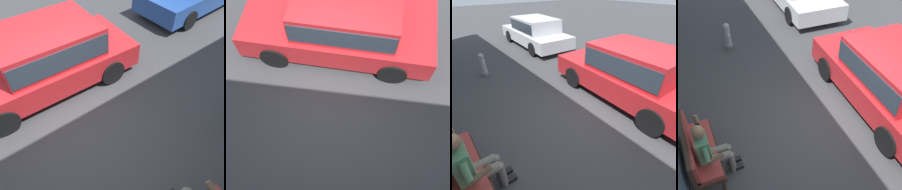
# 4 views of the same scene
# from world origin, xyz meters

# --- Properties ---
(ground_plane) EXTENTS (60.00, 60.00, 0.00)m
(ground_plane) POSITION_xyz_m (0.00, 0.00, 0.00)
(ground_plane) COLOR #38383A
(parked_car_mid) EXTENTS (4.29, 2.02, 1.50)m
(parked_car_mid) POSITION_xyz_m (-0.06, -1.53, 0.81)
(parked_car_mid) COLOR red
(parked_car_mid) RESTS_ON ground_plane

